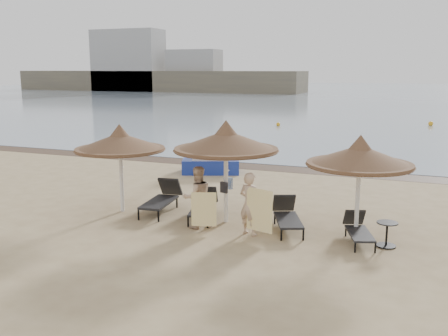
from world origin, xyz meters
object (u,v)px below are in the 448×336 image
Objects in this scene: lounger_far_left at (162,198)px; side_table at (387,235)px; lounger_near_left at (204,205)px; person_right at (250,199)px; palapa_center at (226,141)px; lounger_far_right at (358,229)px; palapa_right at (360,156)px; palapa_left at (120,142)px; person_left at (197,192)px; pedal_boat at (210,163)px; lounger_near_right at (287,215)px.

side_table is at bearing -13.61° from lounger_far_left.
person_right is at bearing -44.27° from lounger_near_left.
lounger_far_right is (3.79, -0.29, -2.06)m from palapa_center.
lounger_far_left is at bearing 176.47° from palapa_right.
lounger_far_left reaches higher than lounger_far_right.
palapa_right is 4.36× the size of side_table.
palapa_left is 3.23m from lounger_near_left.
palapa_center is 2.17m from lounger_near_left.
lounger_far_left is at bearing 170.66° from palapa_center.
lounger_far_right is 4.43m from person_left.
palapa_right is 4.49m from person_left.
palapa_center is 1.78× the size of lounger_far_right.
person_right reaches higher than pedal_boat.
person_right is (1.80, -1.06, 0.62)m from lounger_near_left.
side_table is (0.80, -0.47, -1.89)m from palapa_right.
lounger_far_right is 2.92m from person_right.
lounger_near_right is 3.15× the size of side_table.
palapa_center is at bearing 159.42° from lounger_near_right.
side_table is at bearing -31.70° from lounger_far_right.
lounger_near_left is 2.60m from lounger_near_right.
side_table is (5.30, -0.67, -0.08)m from lounger_near_left.
person_right is (-2.78, -0.56, 0.68)m from lounger_far_right.
person_left reaches higher than lounger_near_left.
lounger_far_left is (1.14, 0.52, -1.78)m from palapa_left.
palapa_left is 5.55m from lounger_near_right.
side_table is (4.51, -0.46, -2.08)m from palapa_center.
palapa_left is at bearing -112.69° from pedal_boat.
side_table is at bearing -30.16° from palapa_right.
lounger_near_right is at bearing 2.17° from palapa_left.
palapa_center is 1.40× the size of lounger_far_left.
person_left is at bearing -12.60° from palapa_left.
lounger_near_left is 1.20m from person_left.
side_table is at bearing -62.37° from pedal_boat.
palapa_center is 2.69m from lounger_near_right.
lounger_near_left is at bearing -89.45° from pedal_boat.
lounger_far_left is at bearing 159.72° from lounger_near_left.
person_left is 7.69m from pedal_boat.
person_left is at bearing 168.21° from lounger_far_right.
pedal_boat is at bearing -111.72° from person_left.
lounger_far_right is at bearing -19.98° from lounger_near_left.
person_right is 8.41m from pedal_boat.
lounger_far_right is at bearing -150.58° from person_right.
palapa_center is 1.67m from person_left.
palapa_center is 1.91m from person_right.
palapa_center is at bearing -15.93° from lounger_far_left.
person_left is at bearing -90.47° from lounger_near_left.
pedal_boat is (-4.20, 7.27, -0.58)m from person_right.
palapa_left reaches higher than person_left.
palapa_right is at bearing 87.59° from lounger_far_right.
palapa_right reaches higher than person_left.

